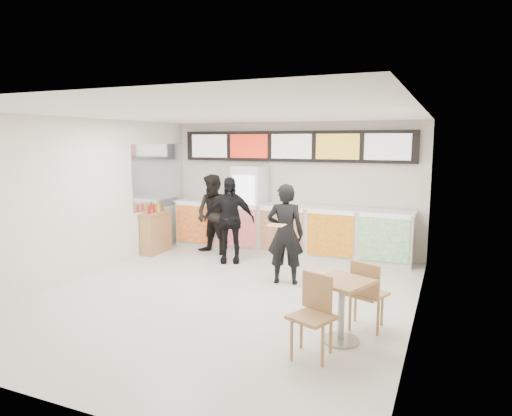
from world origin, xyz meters
The scene contains 15 objects.
floor centered at (0.00, 0.00, 0.00)m, with size 7.00×7.00×0.00m, color beige.
ceiling centered at (0.00, 0.00, 3.00)m, with size 7.00×7.00×0.00m, color white.
wall_back centered at (0.00, 3.50, 1.50)m, with size 6.00×6.00×0.00m, color silver.
wall_left centered at (-3.00, 0.00, 1.50)m, with size 7.00×7.00×0.00m, color silver.
wall_right centered at (3.00, 0.00, 1.50)m, with size 7.00×7.00×0.00m, color silver.
service_counter centered at (0.00, 3.09, 0.57)m, with size 5.56×0.77×1.14m.
menu_board centered at (0.00, 3.41, 2.45)m, with size 5.50×0.14×0.70m.
drinks_fridge centered at (-0.93, 3.11, 1.00)m, with size 0.70×0.67×2.00m.
mirror_panel centered at (-2.99, 2.45, 1.75)m, with size 0.01×2.00×1.50m, color #B2B7BF.
customer_main centered at (0.69, 1.06, 0.91)m, with size 0.67×0.44×1.82m, color black.
customer_left centered at (-1.54, 2.47, 0.91)m, with size 0.89×0.69×1.83m, color black.
customer_mid centered at (-0.90, 1.97, 0.91)m, with size 1.07×0.45×1.83m, color black.
pizza_slice centered at (0.69, 0.61, 1.16)m, with size 0.36×0.36×0.02m.
cafe_table centered at (2.19, -0.98, 0.57)m, with size 1.05×1.72×0.98m.
condiment_ledge centered at (-2.82, 2.03, 0.48)m, with size 0.34×0.85×1.13m.
Camera 1 is at (3.40, -6.54, 2.57)m, focal length 32.00 mm.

